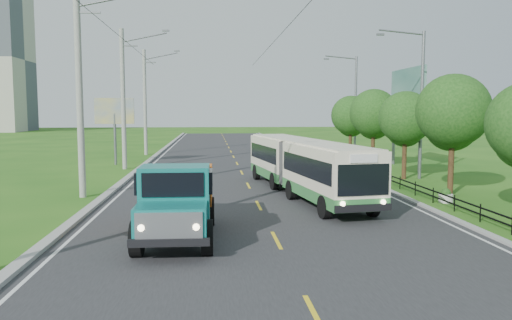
{
  "coord_description": "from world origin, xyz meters",
  "views": [
    {
      "loc": [
        -2.09,
        -15.62,
        4.14
      ],
      "look_at": [
        0.01,
        7.39,
        1.9
      ],
      "focal_mm": 35.0,
      "sensor_mm": 36.0,
      "label": 1
    }
  ],
  "objects": [
    {
      "name": "railing_right",
      "position": [
        8.0,
        14.0,
        0.3
      ],
      "size": [
        0.04,
        40.0,
        0.6
      ],
      "primitive_type": "cube",
      "color": "black",
      "rests_on": "ground"
    },
    {
      "name": "streetlight_far",
      "position": [
        10.64,
        28.0,
        4.9
      ],
      "size": [
        3.02,
        0.2,
        9.07
      ],
      "color": "slate",
      "rests_on": "ground"
    },
    {
      "name": "ground",
      "position": [
        0.0,
        0.0,
        0.0
      ],
      "size": [
        240.0,
        240.0,
        0.0
      ],
      "primitive_type": "plane",
      "color": "#225915",
      "rests_on": "ground"
    },
    {
      "name": "tree_fourth",
      "position": [
        9.86,
        14.14,
        3.59
      ],
      "size": [
        3.24,
        3.31,
        5.4
      ],
      "color": "#382314",
      "rests_on": "ground"
    },
    {
      "name": "planter_mid",
      "position": [
        8.6,
        14.0,
        0.29
      ],
      "size": [
        0.64,
        0.64,
        0.67
      ],
      "color": "silver",
      "rests_on": "ground"
    },
    {
      "name": "bus",
      "position": [
        2.49,
        8.79,
        1.61
      ],
      "size": [
        4.12,
        14.01,
        2.67
      ],
      "rotation": [
        0.0,
        0.0,
        0.14
      ],
      "color": "#317C3A",
      "rests_on": "ground"
    },
    {
      "name": "tree_third",
      "position": [
        9.86,
        8.14,
        3.99
      ],
      "size": [
        3.6,
        3.62,
        6.0
      ],
      "color": "#382314",
      "rests_on": "ground"
    },
    {
      "name": "centre_dash",
      "position": [
        0.0,
        0.0,
        0.02
      ],
      "size": [
        0.12,
        2.2,
        0.0
      ],
      "primitive_type": "cube",
      "color": "yellow",
      "rests_on": "road"
    },
    {
      "name": "curb_right",
      "position": [
        7.15,
        20.0,
        0.05
      ],
      "size": [
        0.3,
        120.0,
        0.1
      ],
      "primitive_type": "cube",
      "color": "#9E9E99",
      "rests_on": "ground"
    },
    {
      "name": "planter_far",
      "position": [
        8.6,
        22.0,
        0.29
      ],
      "size": [
        0.64,
        0.64,
        0.67
      ],
      "color": "silver",
      "rests_on": "ground"
    },
    {
      "name": "edge_line_right",
      "position": [
        6.65,
        20.0,
        0.02
      ],
      "size": [
        0.12,
        120.0,
        0.0
      ],
      "primitive_type": "cube",
      "color": "silver",
      "rests_on": "road"
    },
    {
      "name": "pole_near",
      "position": [
        -8.26,
        9.0,
        5.09
      ],
      "size": [
        3.51,
        0.32,
        10.0
      ],
      "color": "gray",
      "rests_on": "ground"
    },
    {
      "name": "dump_truck",
      "position": [
        -3.18,
        0.61,
        1.4
      ],
      "size": [
        2.42,
        5.95,
        2.48
      ],
      "rotation": [
        0.0,
        0.0,
        -0.02
      ],
      "color": "#13726E",
      "rests_on": "ground"
    },
    {
      "name": "planter_near",
      "position": [
        8.6,
        6.0,
        0.29
      ],
      "size": [
        0.64,
        0.64,
        0.67
      ],
      "color": "silver",
      "rests_on": "ground"
    },
    {
      "name": "pole_far",
      "position": [
        -8.26,
        33.0,
        5.09
      ],
      "size": [
        3.51,
        0.32,
        10.0
      ],
      "color": "gray",
      "rests_on": "ground"
    },
    {
      "name": "curb_left",
      "position": [
        -7.2,
        20.0,
        0.07
      ],
      "size": [
        0.4,
        120.0,
        0.15
      ],
      "primitive_type": "cube",
      "color": "#9E9E99",
      "rests_on": "ground"
    },
    {
      "name": "billboard_left",
      "position": [
        -9.5,
        24.0,
        3.87
      ],
      "size": [
        3.0,
        0.2,
        5.2
      ],
      "color": "slate",
      "rests_on": "ground"
    },
    {
      "name": "pole_mid",
      "position": [
        -8.26,
        21.0,
        5.09
      ],
      "size": [
        3.51,
        0.32,
        10.0
      ],
      "color": "gray",
      "rests_on": "ground"
    },
    {
      "name": "streetlight_mid",
      "position": [
        10.64,
        14.0,
        4.9
      ],
      "size": [
        3.02,
        0.2,
        9.07
      ],
      "color": "slate",
      "rests_on": "ground"
    },
    {
      "name": "tree_fifth",
      "position": [
        9.86,
        20.14,
        3.85
      ],
      "size": [
        3.48,
        3.52,
        5.8
      ],
      "color": "#382314",
      "rests_on": "ground"
    },
    {
      "name": "edge_line_left",
      "position": [
        -6.65,
        20.0,
        0.02
      ],
      "size": [
        0.12,
        120.0,
        0.0
      ],
      "primitive_type": "cube",
      "color": "silver",
      "rests_on": "road"
    },
    {
      "name": "tree_back",
      "position": [
        9.86,
        26.14,
        3.65
      ],
      "size": [
        3.3,
        3.36,
        5.5
      ],
      "color": "#382314",
      "rests_on": "ground"
    },
    {
      "name": "road",
      "position": [
        0.0,
        20.0,
        0.01
      ],
      "size": [
        14.0,
        120.0,
        0.02
      ],
      "primitive_type": "cube",
      "color": "#28282B",
      "rests_on": "ground"
    },
    {
      "name": "billboard_right",
      "position": [
        12.3,
        20.0,
        5.34
      ],
      "size": [
        0.24,
        6.0,
        7.3
      ],
      "color": "slate",
      "rests_on": "ground"
    }
  ]
}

